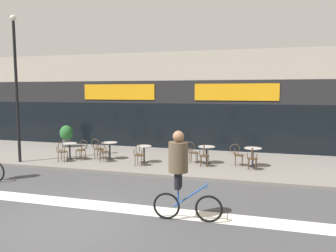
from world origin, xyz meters
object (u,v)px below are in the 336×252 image
Objects in this scene: planter_pot at (66,135)px; cafe_chair_0_side at (82,148)px; cafe_chair_4_side at (237,153)px; cyclist_0 at (180,167)px; cafe_chair_3_near at (204,154)px; lamp_post at (16,80)px; cafe_chair_0_near at (62,150)px; cafe_chair_1_near at (103,150)px; bistro_table_4 at (253,153)px; cafe_chair_4_near at (252,157)px; cafe_chair_3_side at (192,151)px; cafe_chair_2_near at (139,153)px; bistro_table_2 at (144,151)px; bistro_table_0 at (70,148)px; cafe_chair_1_side at (97,147)px; bistro_table_1 at (110,147)px; bistro_table_3 at (207,151)px.

cafe_chair_0_side is at bearing -47.33° from planter_pot.
cyclist_0 reaches higher than cafe_chair_4_side.
cafe_chair_3_near is 0.15× the size of lamp_post.
lamp_post is at bearing -86.72° from planter_pot.
cafe_chair_0_near is 1.00× the size of cafe_chair_0_side.
cafe_chair_1_near is 4.79m from planter_pot.
cafe_chair_0_near is (-7.95, -1.35, -0.03)m from bistro_table_4.
cafe_chair_3_side is at bearing 80.68° from cafe_chair_4_near.
cafe_chair_2_near is (1.73, -0.28, 0.00)m from cafe_chair_1_near.
bistro_table_2 is 0.33× the size of cyclist_0.
lamp_post is at bearing 148.87° from cyclist_0.
cafe_chair_0_near is 7.45m from cafe_chair_4_side.
bistro_table_0 is 0.80× the size of cafe_chair_1_side.
cafe_chair_4_side is (6.22, 0.24, 0.00)m from cafe_chair_1_side.
lamp_post is at bearing -169.50° from bistro_table_4.
cyclist_0 is (4.62, -5.66, 0.67)m from bistro_table_1.
bistro_table_3 is 0.96× the size of bistro_table_4.
cafe_chair_4_side is at bearing -0.08° from cafe_chair_1_side.
cafe_chair_1_side is at bearing -37.26° from planter_pot.
cafe_chair_1_near and cafe_chair_3_near have the same top height.
lamp_post reaches higher than cafe_chair_0_near.
lamp_post reaches higher than cafe_chair_4_near.
cafe_chair_0_side is (-1.12, -0.48, -0.03)m from bistro_table_1.
bistro_table_4 is 0.85× the size of cafe_chair_4_near.
bistro_table_0 is at bearing -159.34° from cafe_chair_1_side.
cafe_chair_2_near is at bearing -165.57° from bistro_table_4.
bistro_table_0 is 7.99m from bistro_table_4.
planter_pot is (-5.47, 2.64, 0.15)m from bistro_table_2.
cafe_chair_1_side is 4.96m from cafe_chair_3_near.
cafe_chair_3_near is at bearing 1.38° from bistro_table_0.
bistro_table_1 is 1.04× the size of bistro_table_2.
bistro_table_3 is 0.62× the size of planter_pot.
bistro_table_2 is at bearing 3.26° from bistro_table_0.
cafe_chair_1_near is (1.73, 0.48, 0.00)m from cafe_chair_0_near.
cafe_chair_0_side is at bearing -49.82° from cafe_chair_0_near.
lamp_post is (-7.84, -1.85, 2.99)m from bistro_table_3.
cafe_chair_2_near is at bearing -90.21° from bistro_table_2.
cafe_chair_2_near is 4.03m from cafe_chair_4_side.
bistro_table_1 is at bearing 92.26° from cafe_chair_4_near.
cyclist_0 is at bearing -49.53° from cafe_chair_1_side.
cafe_chair_0_near is 3.47m from cafe_chair_2_near.
bistro_table_2 is at bearing 13.66° from lamp_post.
cafe_chair_3_side is at bearing 4.62° from bistro_table_1.
cafe_chair_3_near reaches higher than bistro_table_2.
bistro_table_2 is 4.48m from cafe_chair_4_near.
cafe_chair_3_side is (5.44, 0.77, 0.01)m from bistro_table_0.
cafe_chair_1_near is at bearing 92.96° from cafe_chair_3_near.
bistro_table_0 is at bearing -4.24° from cafe_chair_0_near.
cafe_chair_2_near is 1.00× the size of cafe_chair_4_near.
bistro_table_3 is 1.27m from cafe_chair_4_side.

